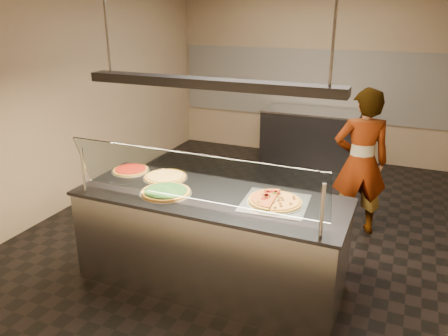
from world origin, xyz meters
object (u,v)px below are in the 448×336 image
at_px(sneeze_guard, 192,178).
at_px(heat_lamp_housing, 209,83).
at_px(pizza_spatula, 163,173).
at_px(perforated_tray, 275,202).
at_px(worker, 361,163).
at_px(half_pizza_pepperoni, 263,197).
at_px(half_pizza_sausage, 287,202).
at_px(pizza_cheese, 165,176).
at_px(pizza_tomato, 131,170).
at_px(prep_table, 310,137).
at_px(pizza_spinach, 166,192).
at_px(serving_counter, 211,240).

xyz_separation_m(sneeze_guard, heat_lamp_housing, (-0.00, 0.34, 0.72)).
height_order(pizza_spatula, heat_lamp_housing, heat_lamp_housing).
xyz_separation_m(perforated_tray, heat_lamp_housing, (-0.60, -0.07, 1.01)).
bearing_deg(pizza_spatula, perforated_tray, -8.33).
distance_m(perforated_tray, heat_lamp_housing, 1.18).
bearing_deg(worker, sneeze_guard, 40.91).
height_order(half_pizza_pepperoni, pizza_spatula, half_pizza_pepperoni).
xyz_separation_m(half_pizza_sausage, heat_lamp_housing, (-0.71, -0.07, 0.99)).
relative_size(perforated_tray, pizza_spatula, 2.66).
relative_size(perforated_tray, pizza_cheese, 1.35).
bearing_deg(half_pizza_sausage, pizza_tomato, 174.06).
bearing_deg(prep_table, half_pizza_pepperoni, -83.63).
relative_size(perforated_tray, half_pizza_pepperoni, 1.25).
xyz_separation_m(pizza_tomato, heat_lamp_housing, (1.04, -0.25, 1.01)).
bearing_deg(half_pizza_sausage, sneeze_guard, -149.99).
bearing_deg(half_pizza_pepperoni, half_pizza_sausage, -0.92).
bearing_deg(prep_table, worker, -64.41).
height_order(pizza_spinach, pizza_cheese, pizza_spinach).
bearing_deg(pizza_spatula, pizza_tomato, -179.62).
xyz_separation_m(perforated_tray, pizza_tomato, (-1.63, 0.18, 0.01)).
relative_size(pizza_tomato, worker, 0.23).
distance_m(serving_counter, pizza_cheese, 0.80).
bearing_deg(pizza_spatula, serving_counter, -21.07).
xyz_separation_m(half_pizza_pepperoni, pizza_cheese, (-1.09, 0.15, -0.02)).
height_order(perforated_tray, pizza_cheese, pizza_cheese).
bearing_deg(sneeze_guard, serving_counter, 90.00).
distance_m(half_pizza_sausage, worker, 1.66).
relative_size(pizza_spatula, prep_table, 0.14).
distance_m(sneeze_guard, half_pizza_sausage, 0.86).
xyz_separation_m(half_pizza_pepperoni, prep_table, (-0.43, 3.86, -0.50)).
distance_m(worker, heat_lamp_housing, 2.29).
xyz_separation_m(pizza_spinach, heat_lamp_housing, (0.39, 0.12, 1.00)).
bearing_deg(pizza_spinach, worker, 49.33).
xyz_separation_m(perforated_tray, half_pizza_pepperoni, (-0.11, 0.00, 0.03)).
relative_size(sneeze_guard, perforated_tray, 3.77).
relative_size(pizza_spinach, pizza_tomato, 1.23).
bearing_deg(heat_lamp_housing, half_pizza_pepperoni, 8.18).
height_order(pizza_spinach, prep_table, pizza_spinach).
height_order(sneeze_guard, pizza_cheese, sneeze_guard).
bearing_deg(worker, pizza_cheese, 20.12).
xyz_separation_m(sneeze_guard, pizza_tomato, (-1.04, 0.59, -0.28)).
height_order(serving_counter, pizza_spinach, pizza_spinach).
distance_m(pizza_spinach, heat_lamp_housing, 1.09).
xyz_separation_m(pizza_cheese, pizza_spatula, (-0.05, 0.03, 0.01)).
bearing_deg(sneeze_guard, half_pizza_sausage, 30.01).
height_order(pizza_spinach, pizza_spatula, pizza_spatula).
bearing_deg(prep_table, pizza_tomato, -106.50).
distance_m(serving_counter, perforated_tray, 0.76).
distance_m(pizza_spinach, worker, 2.35).
height_order(pizza_cheese, worker, worker).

